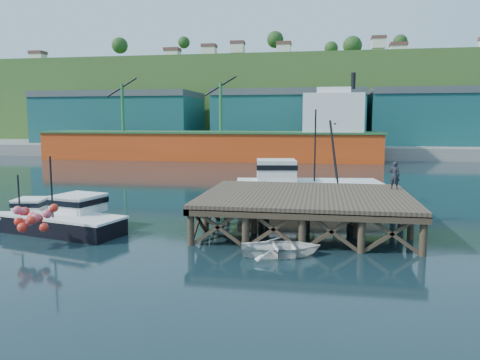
% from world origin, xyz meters
% --- Properties ---
extents(ground, '(300.00, 300.00, 0.00)m').
position_xyz_m(ground, '(0.00, 0.00, 0.00)').
color(ground, black).
rests_on(ground, ground).
extents(wharf, '(12.00, 10.00, 2.62)m').
position_xyz_m(wharf, '(5.50, -0.19, 1.94)').
color(wharf, brown).
rests_on(wharf, ground).
extents(far_quay, '(160.00, 40.00, 2.00)m').
position_xyz_m(far_quay, '(0.00, 70.00, 1.00)').
color(far_quay, gray).
rests_on(far_quay, ground).
extents(warehouse_left, '(32.00, 16.00, 9.00)m').
position_xyz_m(warehouse_left, '(-35.00, 65.00, 6.50)').
color(warehouse_left, '#195253').
rests_on(warehouse_left, far_quay).
extents(warehouse_mid, '(28.00, 16.00, 9.00)m').
position_xyz_m(warehouse_mid, '(0.00, 65.00, 6.50)').
color(warehouse_mid, '#195253').
rests_on(warehouse_mid, far_quay).
extents(warehouse_right, '(30.00, 16.00, 9.00)m').
position_xyz_m(warehouse_right, '(30.00, 65.00, 6.50)').
color(warehouse_right, '#195253').
rests_on(warehouse_right, far_quay).
extents(cargo_ship, '(55.50, 10.00, 13.75)m').
position_xyz_m(cargo_ship, '(-8.46, 48.00, 3.31)').
color(cargo_ship, '#DB4314').
rests_on(cargo_ship, ground).
extents(hillside, '(220.00, 50.00, 22.00)m').
position_xyz_m(hillside, '(0.00, 100.00, 11.00)').
color(hillside, '#2D511E').
rests_on(hillside, ground).
extents(boat_navy, '(5.49, 3.29, 3.29)m').
position_xyz_m(boat_navy, '(-10.97, -2.63, 0.66)').
color(boat_navy, black).
rests_on(boat_navy, ground).
extents(boat_black, '(7.65, 6.34, 4.46)m').
position_xyz_m(boat_black, '(-8.00, -3.21, 0.82)').
color(boat_black, black).
rests_on(boat_black, ground).
extents(trawler, '(11.24, 5.41, 7.22)m').
position_xyz_m(trawler, '(5.16, 7.98, 1.49)').
color(trawler, '#D5B98A').
rests_on(trawler, ground).
extents(dinghy, '(4.33, 3.48, 0.80)m').
position_xyz_m(dinghy, '(4.55, -5.80, 0.40)').
color(dinghy, white).
rests_on(dinghy, ground).
extents(dockworker, '(0.70, 0.53, 1.74)m').
position_xyz_m(dockworker, '(10.90, 2.76, 2.99)').
color(dockworker, black).
rests_on(dockworker, wharf).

